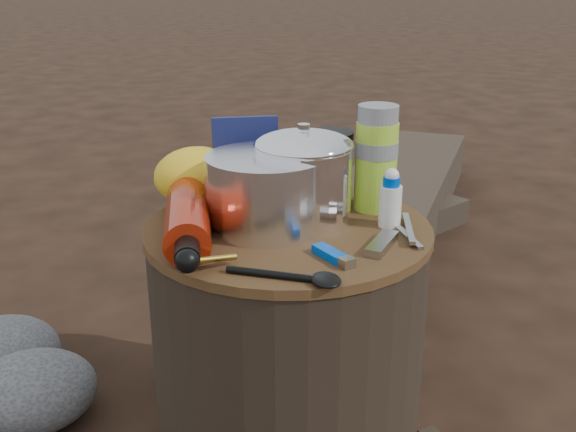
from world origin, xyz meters
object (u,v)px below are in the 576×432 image
object	(u,v)px
stump	(288,340)
fuel_bottle	(187,220)
log_main	(373,230)
travel_mug	(329,167)
camping_pot	(303,177)
thermos	(376,159)

from	to	relation	value
stump	fuel_bottle	distance (m)	0.32
log_main	fuel_bottle	bearing A→B (deg)	-94.29
log_main	travel_mug	distance (m)	0.92
camping_pot	travel_mug	world-z (taller)	camping_pot
camping_pot	thermos	xyz separation A→B (m)	(0.15, 0.03, 0.01)
fuel_bottle	travel_mug	distance (m)	0.32
camping_pot	thermos	world-z (taller)	thermos
log_main	thermos	xyz separation A→B (m)	(-0.37, -0.76, 0.47)
stump	log_main	world-z (taller)	stump
log_main	camping_pot	size ratio (longest dim) A/B	12.39
camping_pot	fuel_bottle	distance (m)	0.22
log_main	travel_mug	xyz separation A→B (m)	(-0.43, -0.68, 0.44)
travel_mug	thermos	bearing A→B (deg)	-50.23
travel_mug	camping_pot	bearing A→B (deg)	-130.24
log_main	thermos	world-z (taller)	thermos
log_main	fuel_bottle	size ratio (longest dim) A/B	6.84
fuel_bottle	travel_mug	world-z (taller)	travel_mug
fuel_bottle	thermos	bearing A→B (deg)	17.84
log_main	stump	bearing A→B (deg)	-86.88
stump	fuel_bottle	size ratio (longest dim) A/B	1.64
stump	camping_pot	world-z (taller)	camping_pot
stump	fuel_bottle	xyz separation A→B (m)	(-0.18, -0.01, 0.27)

